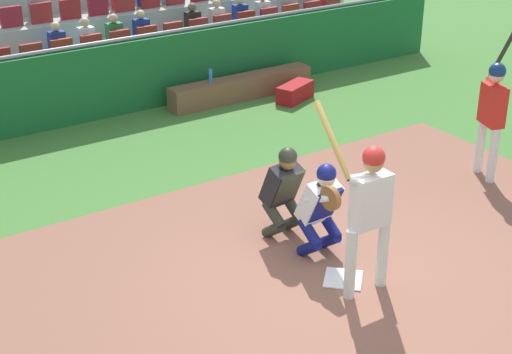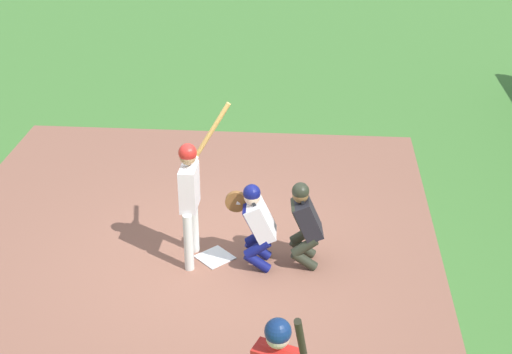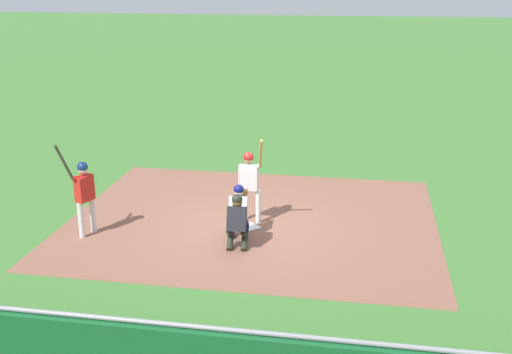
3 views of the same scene
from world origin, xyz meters
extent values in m
plane|color=#417732|center=(0.00, 0.00, 0.00)|extent=(160.00, 160.00, 0.00)
cube|color=#8A5847|center=(0.00, 0.50, 0.00)|extent=(9.03, 7.50, 0.01)
cube|color=white|center=(0.00, 0.00, 0.02)|extent=(0.62, 0.62, 0.02)
cylinder|color=silver|center=(-0.30, 0.32, 0.43)|extent=(0.13, 0.13, 0.86)
cylinder|color=silver|center=(0.18, 0.31, 0.43)|extent=(0.13, 0.13, 0.86)
cube|color=silver|center=(-0.06, 0.32, 1.17)|extent=(0.46, 0.22, 0.61)
sphere|color=tan|center=(-0.06, 0.32, 1.62)|extent=(0.22, 0.22, 0.22)
sphere|color=red|center=(-0.06, 0.32, 1.68)|extent=(0.25, 0.25, 0.25)
cylinder|color=silver|center=(-0.01, 0.29, 1.46)|extent=(0.49, 0.15, 0.14)
cylinder|color=silver|center=(0.17, 0.29, 1.46)|extent=(0.18, 0.15, 0.13)
cylinder|color=tan|center=(0.28, 0.03, 1.86)|extent=(0.19, 0.53, 0.80)
sphere|color=black|center=(0.23, 0.26, 1.48)|extent=(0.06, 0.06, 0.06)
cylinder|color=navy|center=(-0.28, -0.63, 0.15)|extent=(0.16, 0.39, 0.34)
cylinder|color=navy|center=(-0.28, -0.63, 0.37)|extent=(0.16, 0.39, 0.33)
cylinder|color=navy|center=(0.04, -0.62, 0.15)|extent=(0.16, 0.39, 0.34)
cylinder|color=navy|center=(0.04, -0.62, 0.37)|extent=(0.16, 0.39, 0.33)
cube|color=silver|center=(-0.12, -0.66, 0.73)|extent=(0.44, 0.47, 0.60)
cube|color=navy|center=(-0.12, -0.54, 0.73)|extent=(0.39, 0.26, 0.44)
sphere|color=beige|center=(-0.12, -0.54, 1.09)|extent=(0.22, 0.22, 0.22)
cube|color=black|center=(-0.12, -0.54, 1.09)|extent=(0.20, 0.13, 0.20)
sphere|color=navy|center=(-0.12, -0.54, 1.15)|extent=(0.24, 0.24, 0.24)
cylinder|color=brown|center=(-0.02, -0.32, 0.95)|extent=(0.08, 0.30, 0.30)
cylinder|color=silver|center=(0.02, -0.49, 0.88)|extent=(0.17, 0.40, 0.22)
cylinder|color=#282C1F|center=(-0.19, -1.27, 0.15)|extent=(0.17, 0.39, 0.34)
cylinder|color=#282C1F|center=(-0.19, -1.27, 0.37)|extent=(0.17, 0.39, 0.33)
cylinder|color=#282C1F|center=(0.13, -1.25, 0.15)|extent=(0.17, 0.39, 0.34)
cylinder|color=#282C1F|center=(0.13, -1.25, 0.37)|extent=(0.17, 0.39, 0.33)
cube|color=black|center=(-0.02, -1.30, 0.73)|extent=(0.46, 0.47, 0.60)
cube|color=#282C1F|center=(-0.03, -1.18, 0.73)|extent=(0.40, 0.26, 0.44)
sphere|color=brown|center=(-0.03, -1.19, 1.10)|extent=(0.22, 0.22, 0.22)
cube|color=black|center=(-0.03, -1.19, 1.10)|extent=(0.21, 0.13, 0.20)
sphere|color=#282C1F|center=(-0.03, -1.19, 1.16)|extent=(0.24, 0.24, 0.24)
cube|color=#17602D|center=(0.00, -6.72, 0.66)|extent=(15.53, 0.24, 1.33)
cylinder|color=gray|center=(0.00, -6.72, 1.37)|extent=(15.53, 0.07, 0.07)
cube|color=brown|center=(-2.54, -6.17, 0.22)|extent=(3.05, 0.40, 0.44)
cylinder|color=blue|center=(-1.86, -6.18, 0.57)|extent=(0.07, 0.07, 0.27)
cube|color=#9F1217|center=(-3.34, -5.49, 0.17)|extent=(0.92, 0.66, 0.33)
cylinder|color=silver|center=(-3.58, -0.89, 0.43)|extent=(0.17, 0.17, 0.85)
cylinder|color=silver|center=(-3.71, -1.25, 0.43)|extent=(0.17, 0.17, 0.85)
cube|color=red|center=(-3.65, -1.07, 1.15)|extent=(0.36, 0.49, 0.60)
sphere|color=beige|center=(-3.65, -1.07, 1.61)|extent=(0.22, 0.22, 0.22)
sphere|color=navy|center=(-3.65, -1.07, 1.67)|extent=(0.25, 0.25, 0.25)
cylinder|color=red|center=(-3.69, -1.11, 1.44)|extent=(0.29, 0.46, 0.14)
cylinder|color=red|center=(-3.75, -1.28, 1.44)|extent=(0.17, 0.17, 0.13)
cylinder|color=#27271B|center=(-3.98, -1.28, 1.83)|extent=(0.45, 0.15, 0.76)
sphere|color=black|center=(-3.79, -1.32, 1.47)|extent=(0.06, 0.06, 0.06)
cube|color=#94A79D|center=(0.00, -9.01, 0.27)|extent=(15.70, 1.03, 0.54)
cube|color=maroon|center=(-6.93, -8.86, 0.75)|extent=(0.44, 0.10, 0.42)
cube|color=red|center=(-6.93, -9.11, 0.80)|extent=(0.32, 0.22, 0.52)
cube|color=maroon|center=(-6.30, -8.86, 0.75)|extent=(0.44, 0.10, 0.42)
cube|color=gray|center=(-6.30, -9.11, 0.80)|extent=(0.32, 0.22, 0.52)
cube|color=maroon|center=(-5.67, -8.86, 0.75)|extent=(0.44, 0.10, 0.42)
cube|color=#8D919D|center=(-5.67, -9.11, 0.80)|extent=(0.32, 0.22, 0.52)
cube|color=maroon|center=(-5.04, -8.86, 0.75)|extent=(0.44, 0.10, 0.42)
cube|color=silver|center=(-5.04, -9.11, 0.80)|extent=(0.32, 0.22, 0.52)
cube|color=maroon|center=(-4.41, -8.86, 0.75)|extent=(0.44, 0.10, 0.42)
cube|color=navy|center=(-4.41, -9.11, 0.80)|extent=(0.32, 0.22, 0.52)
sphere|color=tan|center=(-4.41, -9.11, 1.16)|extent=(0.19, 0.19, 0.19)
cube|color=maroon|center=(-3.78, -8.86, 0.75)|extent=(0.44, 0.10, 0.42)
cube|color=white|center=(-3.78, -9.11, 0.80)|extent=(0.32, 0.22, 0.52)
sphere|color=tan|center=(-3.78, -9.11, 1.16)|extent=(0.19, 0.19, 0.19)
cube|color=maroon|center=(-3.15, -8.86, 0.75)|extent=(0.44, 0.10, 0.42)
cube|color=black|center=(-3.15, -9.11, 0.80)|extent=(0.32, 0.22, 0.52)
sphere|color=brown|center=(-3.15, -9.11, 1.16)|extent=(0.19, 0.19, 0.19)
cube|color=maroon|center=(-2.52, -8.86, 0.75)|extent=(0.44, 0.10, 0.42)
cube|color=maroon|center=(-1.89, -8.86, 0.75)|extent=(0.44, 0.10, 0.42)
cube|color=navy|center=(-1.89, -9.11, 0.80)|extent=(0.32, 0.22, 0.52)
sphere|color=#CEAE85|center=(-1.89, -9.11, 1.16)|extent=(0.19, 0.19, 0.19)
cube|color=maroon|center=(-1.26, -8.86, 0.75)|extent=(0.44, 0.10, 0.42)
cube|color=#287040|center=(-1.26, -9.11, 0.80)|extent=(0.32, 0.22, 0.52)
sphere|color=tan|center=(-1.26, -9.11, 1.16)|extent=(0.19, 0.19, 0.19)
cube|color=maroon|center=(-0.63, -8.86, 0.75)|extent=(0.44, 0.10, 0.42)
cube|color=white|center=(-0.63, -9.11, 0.80)|extent=(0.32, 0.22, 0.52)
sphere|color=tan|center=(-0.63, -9.11, 1.16)|extent=(0.19, 0.19, 0.19)
cube|color=maroon|center=(0.00, -8.86, 0.75)|extent=(0.44, 0.10, 0.42)
cube|color=navy|center=(0.00, -9.11, 0.80)|extent=(0.32, 0.22, 0.52)
sphere|color=#D5B185|center=(0.00, -9.11, 1.16)|extent=(0.19, 0.19, 0.19)
cube|color=maroon|center=(0.63, -8.86, 0.75)|extent=(0.44, 0.10, 0.42)
cube|color=#94A79D|center=(0.00, -10.04, 0.54)|extent=(15.70, 1.03, 1.07)
cube|color=maroon|center=(-1.89, -9.89, 1.28)|extent=(0.44, 0.10, 0.42)
cube|color=maroon|center=(-1.26, -9.89, 1.28)|extent=(0.44, 0.10, 0.42)
cube|color=maroon|center=(-0.63, -9.89, 1.28)|extent=(0.44, 0.10, 0.42)
cube|color=maroon|center=(0.00, -9.89, 1.28)|extent=(0.44, 0.10, 0.42)
cube|color=gray|center=(0.00, -10.14, 1.33)|extent=(0.32, 0.22, 0.52)
cube|color=maroon|center=(0.63, -9.89, 1.28)|extent=(0.44, 0.10, 0.42)
cube|color=#94A79D|center=(0.00, -11.07, 0.80)|extent=(15.70, 1.03, 1.61)
cube|color=#94A79D|center=(0.00, -12.09, 1.07)|extent=(15.70, 1.03, 2.15)
camera|label=1|loc=(5.19, 5.91, 4.97)|focal=54.43mm
camera|label=2|loc=(-8.92, -1.30, 5.89)|focal=52.48mm
camera|label=3|loc=(2.60, -13.80, 5.87)|focal=43.98mm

